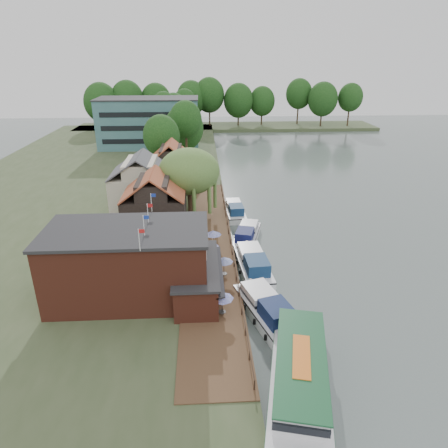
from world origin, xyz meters
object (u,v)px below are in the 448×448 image
object	(u,v)px
umbrella_2	(224,267)
cruiser_0	(267,306)
umbrella_4	(213,239)
hotel_block	(149,122)
cottage_a	(155,204)
cottage_c	(172,166)
cottage_b	(142,182)
umbrella_3	(210,252)
tour_boat	(300,381)
swan	(294,378)
umbrella_0	(222,304)
cruiser_2	(247,233)
willow	(190,185)
umbrella_1	(210,286)
cruiser_3	(235,209)
pub	(150,263)
cruiser_1	(253,261)

from	to	relation	value
umbrella_2	cruiser_0	world-z (taller)	umbrella_2
umbrella_4	hotel_block	bearing A→B (deg)	103.36
cottage_a	cottage_c	bearing A→B (deg)	86.99
cottage_b	umbrella_4	xyz separation A→B (m)	(10.51, -15.10, -2.96)
umbrella_3	tour_boat	world-z (taller)	umbrella_3
swan	cruiser_0	bearing A→B (deg)	96.61
umbrella_0	umbrella_2	xyz separation A→B (m)	(0.57, 6.92, 0.00)
umbrella_4	cottage_b	bearing A→B (deg)	124.85
cruiser_2	cottage_c	bearing A→B (deg)	134.80
umbrella_4	cruiser_2	size ratio (longest dim) A/B	0.25
hotel_block	willow	xyz separation A→B (m)	(11.50, -51.00, -0.94)
cruiser_0	umbrella_2	bearing A→B (deg)	104.66
cottage_c	umbrella_1	distance (m)	35.47
cottage_b	umbrella_1	bearing A→B (deg)	-69.26
umbrella_4	cruiser_3	bearing A→B (deg)	74.44
cruiser_2	tour_boat	distance (m)	27.12
hotel_block	umbrella_1	world-z (taller)	hotel_block
pub	umbrella_0	size ratio (longest dim) A/B	8.42
umbrella_0	umbrella_1	xyz separation A→B (m)	(-1.06, 3.12, 0.00)
cottage_a	swan	size ratio (longest dim) A/B	19.55
hotel_block	tour_boat	bearing A→B (deg)	-76.63
pub	swan	bearing A→B (deg)	-42.78
umbrella_1	umbrella_2	size ratio (longest dim) A/B	1.00
cruiser_2	cruiser_1	bearing A→B (deg)	-75.93
swan	cruiser_2	bearing A→B (deg)	92.09
umbrella_4	tour_boat	size ratio (longest dim) A/B	0.15
umbrella_4	cottage_c	bearing A→B (deg)	105.12
umbrella_0	cruiser_3	bearing A→B (deg)	82.88
cottage_c	swan	world-z (taller)	cottage_c
swan	umbrella_2	bearing A→B (deg)	108.26
umbrella_1	cruiser_2	bearing A→B (deg)	70.30
cottage_a	tour_boat	distance (m)	31.07
pub	cruiser_1	xyz separation A→B (m)	(10.93, 5.77, -3.32)
hotel_block	swan	distance (m)	84.87
cruiser_1	umbrella_0	bearing A→B (deg)	-117.10
cruiser_0	swan	bearing A→B (deg)	-100.34
hotel_block	swan	size ratio (longest dim) A/B	57.73
willow	cruiser_2	bearing A→B (deg)	-37.69
cottage_a	umbrella_0	distance (m)	20.76
cottage_b	cottage_c	xyz separation A→B (m)	(4.00, 9.00, 0.00)
cottage_c	cruiser_2	bearing A→B (deg)	-60.76
cottage_a	cottage_b	distance (m)	10.44
willow	tour_boat	xyz separation A→B (m)	(8.47, -33.01, -4.51)
umbrella_0	umbrella_4	bearing A→B (deg)	91.40
umbrella_3	umbrella_4	size ratio (longest dim) A/B	1.00
pub	cruiser_2	size ratio (longest dim) A/B	2.07
cottage_c	cruiser_1	size ratio (longest dim) A/B	0.78
cruiser_3	cottage_a	bearing A→B (deg)	-146.16
hotel_block	tour_boat	xyz separation A→B (m)	(19.97, -84.01, -5.45)
umbrella_0	swan	xyz separation A→B (m)	(5.22, -7.18, -2.07)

